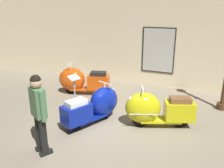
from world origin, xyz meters
name	(u,v)px	position (x,y,z in m)	size (l,w,h in m)	color
ground_plane	(111,128)	(0.00, 0.00, 0.00)	(60.00, 60.00, 0.00)	gray
showroom_back_wall	(156,42)	(0.15, 3.81, 1.64)	(18.00, 0.63, 3.28)	beige
scooter_0	(80,81)	(-1.92, 1.78, 0.48)	(1.79, 0.97, 1.05)	black
scooter_1	(96,105)	(-0.48, 0.16, 0.46)	(1.08, 1.70, 1.01)	black
scooter_2	(154,109)	(0.94, 0.49, 0.47)	(1.73, 1.06, 1.02)	black
visitor_0	(39,110)	(-0.87, -1.49, 0.96)	(0.50, 0.39, 1.66)	black
info_stanchion	(75,96)	(-1.40, 0.61, 0.42)	(0.31, 0.37, 1.02)	#333338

